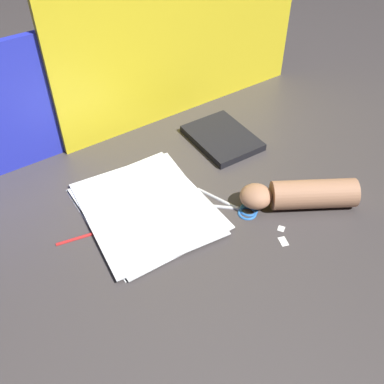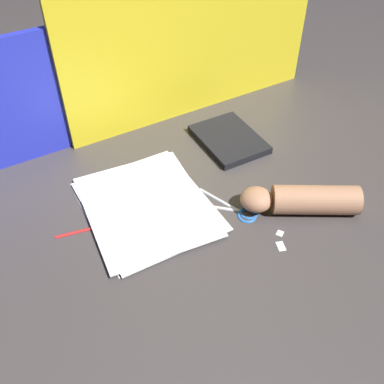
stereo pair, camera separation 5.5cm
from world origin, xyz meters
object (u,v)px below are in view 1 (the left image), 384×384
paper_stack (146,208)px  scissors (235,207)px  hand_forearm (300,195)px  book_closed (222,138)px

paper_stack → scissors: (0.19, -0.11, -0.00)m
scissors → hand_forearm: 0.16m
book_closed → hand_forearm: 0.33m
paper_stack → scissors: paper_stack is taller
book_closed → hand_forearm: size_ratio=0.75×
paper_stack → hand_forearm: (0.34, -0.19, 0.03)m
book_closed → scissors: 0.28m
hand_forearm → scissors: bearing=152.6°
book_closed → hand_forearm: hand_forearm is taller
paper_stack → book_closed: (0.32, 0.14, 0.00)m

